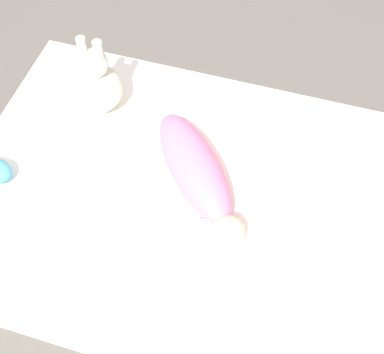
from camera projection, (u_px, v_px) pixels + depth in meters
ground_plane at (190, 226)px, 1.97m from camera, size 12.00×12.00×0.00m
bed_mattress at (190, 210)px, 1.88m from camera, size 1.54×1.09×0.23m
burp_cloth at (218, 249)px, 1.66m from camera, size 0.20×0.17×0.02m
swaddled_baby at (197, 173)px, 1.75m from camera, size 0.44×0.49×0.13m
pillow at (367, 223)px, 1.68m from camera, size 0.28×0.40×0.08m
bunny_plush at (97, 83)px, 1.91m from camera, size 0.18×0.18×0.32m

